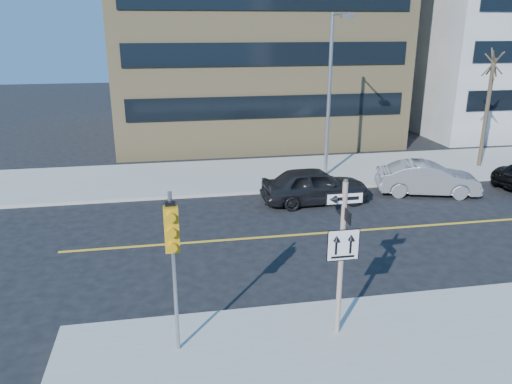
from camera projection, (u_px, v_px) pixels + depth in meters
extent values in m
plane|color=black|center=(309.00, 288.00, 15.10)|extent=(120.00, 120.00, 0.00)
cylinder|color=beige|center=(341.00, 261.00, 12.09)|extent=(0.13, 0.13, 4.00)
cylinder|color=gray|center=(346.00, 181.00, 11.44)|extent=(0.10, 0.10, 0.06)
cube|color=black|center=(345.00, 198.00, 11.58)|extent=(0.92, 0.03, 0.30)
cube|color=black|center=(344.00, 212.00, 11.69)|extent=(0.03, 0.92, 0.30)
cube|color=white|center=(343.00, 245.00, 11.87)|extent=(0.80, 0.03, 0.80)
cylinder|color=gray|center=(174.00, 274.00, 11.42)|extent=(0.09, 0.09, 4.00)
cube|color=gold|center=(172.00, 229.00, 10.85)|extent=(0.32, 0.22, 1.05)
sphere|color=#8C0705|center=(171.00, 216.00, 10.63)|extent=(0.17, 0.17, 0.17)
sphere|color=black|center=(172.00, 232.00, 10.74)|extent=(0.17, 0.17, 0.17)
sphere|color=black|center=(173.00, 246.00, 10.85)|extent=(0.17, 0.17, 0.17)
imported|color=black|center=(315.00, 185.00, 22.15)|extent=(2.08, 4.81, 1.62)
imported|color=gray|center=(427.00, 179.00, 23.28)|extent=(2.79, 4.89, 1.52)
cylinder|color=gray|center=(329.00, 98.00, 24.72)|extent=(0.18, 0.18, 8.00)
cylinder|color=gray|center=(340.00, 14.00, 22.55)|extent=(0.10, 2.20, 0.10)
cube|color=gray|center=(347.00, 16.00, 21.64)|extent=(0.55, 0.30, 0.16)
cylinder|color=#3D3224|center=(486.00, 113.00, 26.85)|extent=(0.22, 0.22, 5.80)
cube|color=tan|center=(245.00, 4.00, 35.91)|extent=(18.00, 18.00, 18.00)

